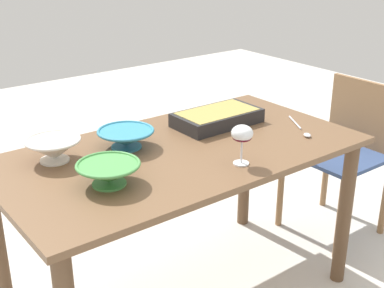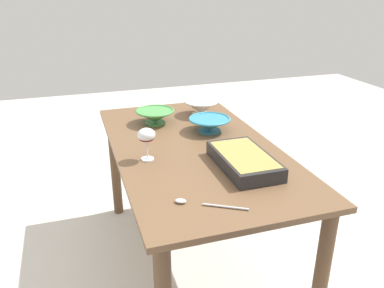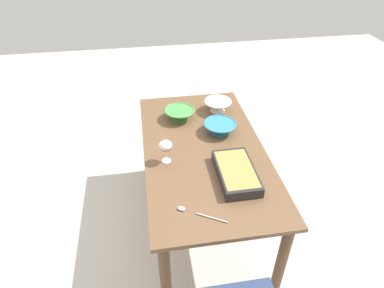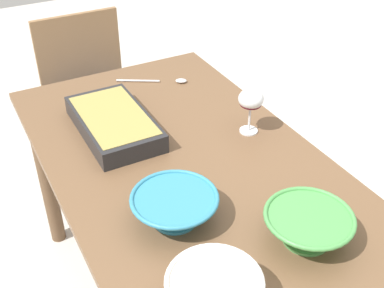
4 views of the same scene
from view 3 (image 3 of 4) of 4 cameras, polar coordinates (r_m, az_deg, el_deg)
name	(u,v)px [view 3 (image 3 of 4)]	position (r m, az deg, el deg)	size (l,w,h in m)	color
ground_plane	(202,222)	(2.75, 1.69, -13.24)	(8.00, 8.00, 0.00)	beige
dining_table	(203,161)	(2.30, 1.97, -3.01)	(1.50, 0.80, 0.75)	brown
wine_glass	(166,147)	(2.06, -4.56, -0.44)	(0.08, 0.08, 0.16)	white
casserole_dish	(236,172)	(2.01, 7.58, -4.81)	(0.40, 0.22, 0.07)	#262628
mixing_bowl	(220,127)	(2.37, 4.81, 2.91)	(0.23, 0.23, 0.08)	teal
small_bowl	(180,114)	(2.51, -2.15, 5.23)	(0.23, 0.23, 0.08)	#4C994C
serving_bowl	(218,105)	(2.61, 4.45, 6.63)	(0.21, 0.21, 0.09)	white
serving_spoon	(192,212)	(1.81, 0.08, -11.58)	(0.16, 0.25, 0.01)	silver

